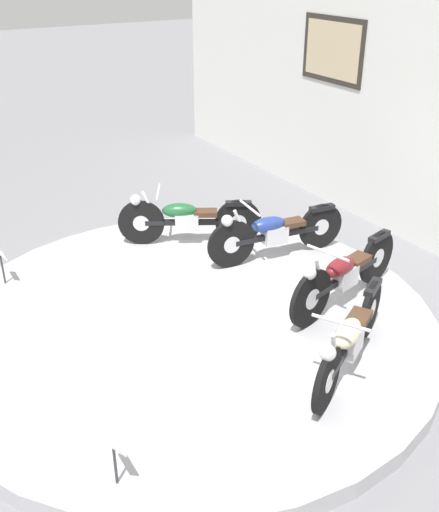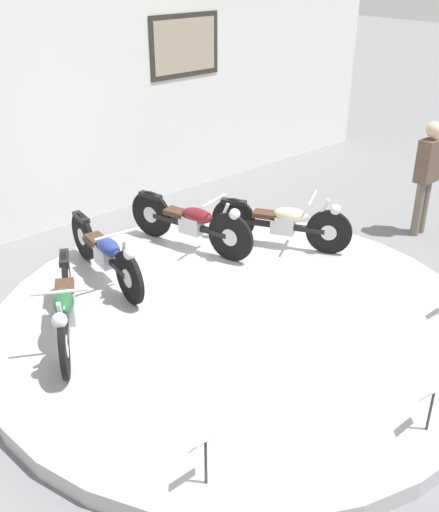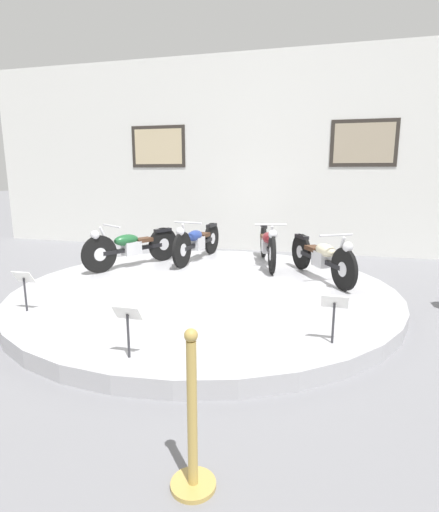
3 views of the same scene
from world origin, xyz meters
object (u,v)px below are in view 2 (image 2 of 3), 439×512
motorcycle_cream (283,222)px  visitor_standing (427,172)px  motorcycle_green (65,306)px  info_placard_front_centre (433,396)px  motorcycle_blue (106,252)px  info_placard_front_left (206,448)px  motorcycle_maroon (192,222)px

motorcycle_cream → visitor_standing: size_ratio=0.99×
motorcycle_green → info_placard_front_centre: size_ratio=3.44×
motorcycle_cream → info_placard_front_centre: (-1.67, -3.31, -0.01)m
motorcycle_blue → info_placard_front_centre: (0.68, -4.10, -0.02)m
motorcycle_green → info_placard_front_left: 2.49m
info_placard_front_centre → visitor_standing: visitor_standing is taller
info_placard_front_left → motorcycle_maroon: bearing=52.6°
motorcycle_maroon → info_placard_front_left: size_ratio=3.85×
motorcycle_blue → motorcycle_maroon: size_ratio=1.01×
motorcycle_blue → motorcycle_maroon: 1.36m
motorcycle_green → motorcycle_cream: motorcycle_green is taller
motorcycle_blue → info_placard_front_left: bearing=-109.3°
motorcycle_green → visitor_standing: visitor_standing is taller
info_placard_front_centre → motorcycle_maroon: bearing=80.5°
info_placard_front_centre → motorcycle_cream: bearing=63.3°
info_placard_front_left → visitor_standing: (5.68, 1.69, 0.43)m
motorcycle_green → visitor_standing: 5.59m
info_placard_front_left → info_placard_front_centre: 2.00m
motorcycle_maroon → visitor_standing: visitor_standing is taller
motorcycle_blue → motorcycle_cream: bearing=-18.6°
motorcycle_blue → motorcycle_cream: 2.48m
motorcycle_blue → motorcycle_maroon: bearing=0.1°
motorcycle_green → info_placard_front_centre: (1.67, -3.31, -0.02)m
info_placard_front_left → info_placard_front_centre: same height
info_placard_front_centre → visitor_standing: size_ratio=0.29×
visitor_standing → motorcycle_blue: bearing=160.7°
motorcycle_green → motorcycle_blue: (0.99, 0.79, 0.00)m
motorcycle_cream → info_placard_front_left: motorcycle_cream is taller
motorcycle_maroon → motorcycle_green: bearing=-161.4°
motorcycle_blue → motorcycle_cream: motorcycle_blue is taller
motorcycle_green → motorcycle_blue: bearing=38.7°
motorcycle_green → info_placard_front_left: (-0.16, -2.49, -0.02)m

